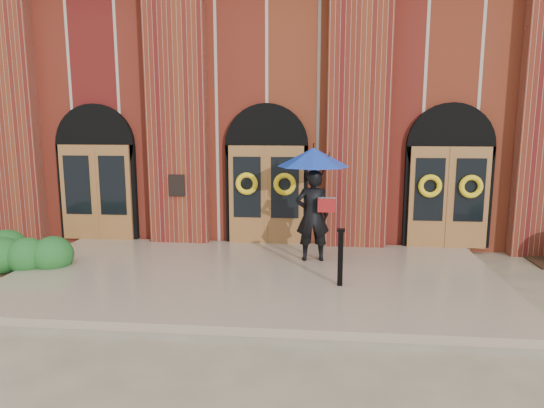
# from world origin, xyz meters

# --- Properties ---
(ground) EXTENTS (90.00, 90.00, 0.00)m
(ground) POSITION_xyz_m (0.00, 0.00, 0.00)
(ground) COLOR gray
(ground) RESTS_ON ground
(landing) EXTENTS (10.00, 5.30, 0.15)m
(landing) POSITION_xyz_m (0.00, 0.15, 0.07)
(landing) COLOR gray
(landing) RESTS_ON ground
(church_building) EXTENTS (16.20, 12.53, 7.00)m
(church_building) POSITION_xyz_m (0.00, 8.78, 3.50)
(church_building) COLOR maroon
(church_building) RESTS_ON ground
(man_with_umbrella) EXTENTS (1.79, 1.79, 2.53)m
(man_with_umbrella) POSITION_xyz_m (1.21, 1.26, 1.92)
(man_with_umbrella) COLOR black
(man_with_umbrella) RESTS_ON landing
(metal_post) EXTENTS (0.17, 0.17, 1.10)m
(metal_post) POSITION_xyz_m (1.76, -0.41, 0.73)
(metal_post) COLOR black
(metal_post) RESTS_ON landing
(hedge_wall_left) EXTENTS (2.86, 1.14, 0.73)m
(hedge_wall_left) POSITION_xyz_m (-5.20, 0.50, 0.37)
(hedge_wall_left) COLOR #1B521D
(hedge_wall_left) RESTS_ON ground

